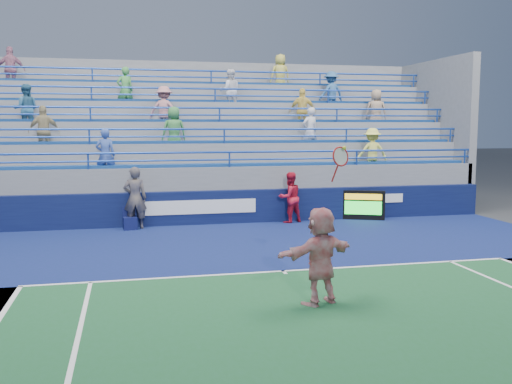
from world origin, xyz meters
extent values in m
plane|color=#333538|center=(0.00, 0.00, 0.00)|extent=(120.00, 120.00, 0.00)
cube|color=#0F214E|center=(0.00, 2.20, 0.01)|extent=(18.00, 8.40, 0.02)
cube|color=white|center=(0.00, 0.00, 0.02)|extent=(11.00, 0.10, 0.01)
cube|color=white|center=(0.00, -0.10, 0.02)|extent=(0.08, 0.30, 0.01)
cube|color=#0A103A|center=(0.00, 6.50, 0.55)|extent=(18.00, 0.30, 1.10)
cube|color=white|center=(-1.00, 6.34, 0.60)|extent=(3.60, 0.02, 0.45)
cube|color=white|center=(5.20, 6.34, 0.70)|extent=(1.80, 0.02, 0.30)
cube|color=slate|center=(0.00, 9.45, 0.55)|extent=(18.00, 5.60, 1.10)
cube|color=slate|center=(0.00, 9.45, 0.93)|extent=(18.00, 5.60, 1.85)
cube|color=#154494|center=(0.00, 7.10, 1.90)|extent=(17.40, 0.45, 0.10)
cylinder|color=#1E44A2|center=(0.00, 6.70, 2.35)|extent=(18.00, 0.07, 0.07)
cube|color=slate|center=(0.00, 9.95, 1.30)|extent=(18.00, 4.60, 2.60)
cube|color=#154494|center=(0.00, 8.10, 2.65)|extent=(17.40, 0.45, 0.10)
cylinder|color=#1E44A2|center=(0.00, 7.70, 3.10)|extent=(18.00, 0.07, 0.07)
cube|color=slate|center=(0.00, 10.45, 1.68)|extent=(18.00, 3.60, 3.35)
cube|color=#154494|center=(0.00, 9.10, 3.40)|extent=(17.40, 0.45, 0.10)
cylinder|color=#1E44A2|center=(0.00, 8.70, 3.85)|extent=(18.00, 0.07, 0.07)
cube|color=slate|center=(0.00, 10.95, 2.05)|extent=(18.00, 2.60, 4.10)
cube|color=#154494|center=(0.00, 10.10, 4.15)|extent=(17.40, 0.45, 0.10)
cylinder|color=#1E44A2|center=(0.00, 9.70, 4.60)|extent=(18.00, 0.07, 0.07)
cube|color=slate|center=(0.00, 11.45, 2.42)|extent=(18.00, 1.60, 4.85)
cube|color=#154494|center=(0.00, 11.10, 4.90)|extent=(17.40, 0.45, 0.10)
cylinder|color=#1E44A2|center=(0.00, 10.70, 5.35)|extent=(18.00, 0.07, 0.07)
imported|color=#326298|center=(4.77, 10.10, 4.53)|extent=(1.23, 0.91, 1.70)
imported|color=#3551A0|center=(-3.98, 7.10, 2.28)|extent=(0.67, 0.48, 1.70)
imported|color=#CAC14E|center=(2.92, 11.10, 5.28)|extent=(0.87, 0.60, 1.70)
imported|color=#EBEB5B|center=(5.25, 7.10, 2.28)|extent=(1.17, 0.76, 1.70)
imported|color=#C07C81|center=(-1.95, 9.10, 3.78)|extent=(1.23, 0.92, 1.70)
imported|color=white|center=(0.64, 10.10, 4.53)|extent=(0.86, 0.69, 1.70)
imported|color=#439547|center=(-3.31, 10.10, 4.53)|extent=(0.70, 0.55, 1.70)
imported|color=tan|center=(6.28, 9.10, 3.78)|extent=(0.95, 0.75, 1.70)
imported|color=#F2D25E|center=(3.27, 9.10, 3.78)|extent=(1.07, 0.65, 1.70)
imported|color=tan|center=(-5.95, 8.10, 3.03)|extent=(1.05, 0.59, 1.70)
imported|color=#B87794|center=(-7.42, 11.10, 5.28)|extent=(1.02, 0.47, 1.70)
imported|color=#2E658B|center=(-6.65, 9.10, 3.78)|extent=(0.85, 0.67, 1.70)
imported|color=silver|center=(3.24, 8.10, 3.03)|extent=(0.71, 0.57, 1.70)
imported|color=#3B8341|center=(-1.70, 8.10, 3.03)|extent=(0.89, 0.63, 1.70)
cube|color=black|center=(4.54, 6.16, 0.51)|extent=(1.41, 0.72, 1.02)
cube|color=gold|center=(4.54, 6.07, 0.81)|extent=(1.25, 0.02, 0.20)
cube|color=#19E533|center=(4.54, 6.07, 0.43)|extent=(1.25, 0.02, 0.46)
cube|color=#0D1342|center=(-3.27, 6.00, 0.20)|extent=(0.45, 0.45, 0.41)
cube|color=#0D1342|center=(-3.27, 6.18, 0.57)|extent=(0.41, 0.09, 0.32)
imported|color=silver|center=(0.04, -2.35, 0.89)|extent=(1.73, 1.11, 1.78)
torus|color=#B21715|center=(0.39, -2.35, 2.68)|extent=(0.37, 0.21, 0.36)
cylinder|color=#B21715|center=(0.29, -2.35, 2.38)|extent=(0.08, 0.20, 0.32)
sphere|color=yellow|center=(0.44, -2.40, 2.83)|extent=(0.07, 0.07, 0.07)
imported|color=#141A37|center=(-3.09, 6.11, 0.98)|extent=(0.75, 0.53, 1.96)
imported|color=red|center=(1.93, 6.18, 0.85)|extent=(0.98, 0.86, 1.69)
camera|label=1|loc=(-3.30, -11.87, 3.22)|focal=40.00mm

